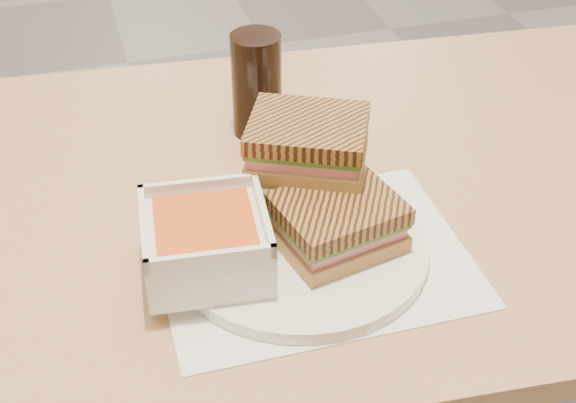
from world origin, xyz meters
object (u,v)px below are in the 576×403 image
object	(u,v)px
plate	(300,246)
panini_lower	(338,222)
soup_bowl	(206,243)
main_table	(342,249)
cola_glass	(257,85)

from	to	relation	value
plate	panini_lower	xyz separation A→B (m)	(0.04, -0.01, 0.04)
plate	soup_bowl	distance (m)	0.11
plate	soup_bowl	xyz separation A→B (m)	(-0.10, -0.01, 0.04)
plate	soup_bowl	bearing A→B (deg)	-173.86
main_table	panini_lower	size ratio (longest dim) A/B	8.88
main_table	soup_bowl	bearing A→B (deg)	-146.46
main_table	panini_lower	world-z (taller)	panini_lower
main_table	plate	bearing A→B (deg)	-128.27
plate	panini_lower	size ratio (longest dim) A/B	1.96
main_table	panini_lower	distance (m)	0.22
main_table	cola_glass	size ratio (longest dim) A/B	9.09
panini_lower	plate	bearing A→B (deg)	159.98
panini_lower	main_table	bearing A→B (deg)	66.38
plate	cola_glass	xyz separation A→B (m)	(0.02, 0.26, 0.06)
soup_bowl	cola_glass	world-z (taller)	cola_glass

